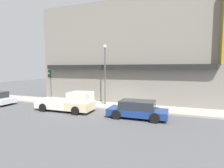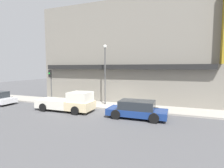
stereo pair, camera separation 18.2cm
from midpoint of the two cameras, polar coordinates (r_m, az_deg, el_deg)
ground_plane at (r=16.64m, az=-0.21°, el=-8.46°), size 80.00×80.00×0.00m
sidewalk at (r=17.95m, az=1.44°, el=-7.20°), size 36.00×2.90×0.15m
building at (r=20.39m, az=4.25°, el=9.87°), size 19.80×3.80×11.20m
pickup_truck at (r=16.52m, az=-13.71°, el=-5.87°), size 5.45×2.13×1.82m
parked_car at (r=14.06m, az=8.48°, el=-8.18°), size 4.66×2.09×1.39m
fire_hydrant at (r=18.33m, az=-6.51°, el=-5.63°), size 0.21×0.21×0.69m
street_lamp at (r=18.08m, az=-1.99°, el=5.26°), size 0.36×0.36×6.17m
traffic_light at (r=20.13m, az=-19.15°, el=1.26°), size 0.28×0.42×3.62m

